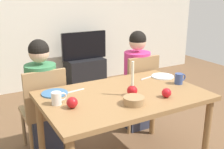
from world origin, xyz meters
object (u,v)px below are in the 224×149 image
(person_left_child, at_px, (43,100))
(apple_near_candle, at_px, (166,93))
(person_right_child, at_px, (137,82))
(tv, at_px, (84,46))
(candle_centerpiece, at_px, (132,89))
(chair_left, at_px, (44,106))
(tv_stand, at_px, (85,72))
(chair_right, at_px, (138,87))
(mug_left, at_px, (57,98))
(plate_left, at_px, (55,93))
(mug_right, at_px, (179,79))
(apple_by_left_plate, at_px, (72,103))
(bowl_walnuts, at_px, (134,101))
(dining_table, at_px, (123,103))
(plate_right, at_px, (163,76))

(person_left_child, distance_m, apple_near_candle, 1.22)
(person_right_child, distance_m, apple_near_candle, 0.96)
(tv, distance_m, candle_centerpiece, 2.45)
(chair_left, relative_size, tv_stand, 1.41)
(chair_right, xyz_separation_m, mug_left, (-1.15, -0.55, 0.29))
(plate_left, height_order, mug_right, mug_right)
(apple_by_left_plate, bearing_deg, candle_centerpiece, -1.34)
(tv, bearing_deg, mug_right, -91.02)
(mug_right, relative_size, bowl_walnuts, 0.73)
(mug_left, bearing_deg, chair_left, 86.62)
(apple_by_left_plate, bearing_deg, person_right_child, 33.25)
(tv, xyz_separation_m, bowl_walnuts, (-0.69, -2.53, 0.07))
(chair_right, relative_size, mug_left, 7.27)
(mug_right, bearing_deg, apple_near_candle, -147.46)
(plate_left, xyz_separation_m, apple_near_candle, (0.79, -0.53, 0.03))
(person_right_child, xyz_separation_m, apple_near_candle, (-0.31, -0.88, 0.22))
(person_left_child, relative_size, candle_centerpiece, 3.90)
(dining_table, distance_m, candle_centerpiece, 0.17)
(dining_table, bearing_deg, mug_left, 173.93)
(plate_right, distance_m, bowl_walnuts, 0.78)
(apple_by_left_plate, bearing_deg, apple_near_candle, -13.52)
(mug_left, xyz_separation_m, apple_by_left_plate, (0.08, -0.12, -0.01))
(dining_table, bearing_deg, plate_right, 19.29)
(plate_left, bearing_deg, apple_near_candle, -33.91)
(bowl_walnuts, bearing_deg, chair_left, 120.46)
(plate_left, distance_m, mug_left, 0.24)
(tv, height_order, apple_by_left_plate, tv)
(plate_left, xyz_separation_m, mug_left, (-0.05, -0.23, 0.04))
(chair_right, height_order, plate_left, chair_right)
(person_left_child, bearing_deg, mug_right, -30.62)
(person_right_child, bearing_deg, plate_left, -162.13)
(mug_left, height_order, apple_near_candle, mug_left)
(person_left_child, xyz_separation_m, candle_centerpiece, (0.58, -0.71, 0.24))
(apple_near_candle, bearing_deg, person_right_child, 70.91)
(mug_left, height_order, mug_right, same)
(chair_right, relative_size, plate_right, 3.96)
(dining_table, xyz_separation_m, plate_left, (-0.52, 0.29, 0.09))
(chair_right, bearing_deg, person_left_child, 178.33)
(candle_centerpiece, relative_size, apple_near_candle, 3.76)
(plate_left, xyz_separation_m, mug_right, (1.12, -0.32, 0.05))
(person_right_child, height_order, tv, person_right_child)
(person_left_child, distance_m, candle_centerpiece, 0.95)
(dining_table, distance_m, tv_stand, 2.43)
(dining_table, bearing_deg, apple_near_candle, -41.91)
(dining_table, xyz_separation_m, apple_near_candle, (0.27, -0.24, 0.12))
(chair_right, relative_size, tv_stand, 1.41)
(plate_left, bearing_deg, chair_right, 16.32)
(tv, height_order, apple_near_candle, tv)
(candle_centerpiece, bearing_deg, apple_near_candle, -36.81)
(chair_right, distance_m, tv, 1.71)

